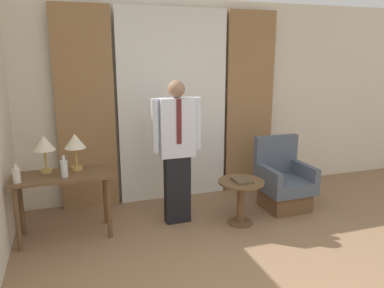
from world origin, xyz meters
TOP-DOWN VIEW (x-y plane):
  - wall_back at (0.00, 2.98)m, footprint 10.00×0.06m
  - curtain_sheer_center at (0.00, 2.85)m, footprint 1.50×0.06m
  - curtain_drape_left at (-1.15, 2.85)m, footprint 0.72×0.06m
  - curtain_drape_right at (1.15, 2.85)m, footprint 0.72×0.06m
  - desk at (-1.48, 2.06)m, footprint 1.04×0.51m
  - table_lamp_left at (-1.64, 2.18)m, footprint 0.23×0.23m
  - table_lamp_right at (-1.32, 2.18)m, footprint 0.23×0.23m
  - bottle_near_edge at (-1.45, 1.97)m, footprint 0.07×0.07m
  - bottle_by_lamp at (-1.91, 1.92)m, footprint 0.08×0.08m
  - person at (-0.19, 2.04)m, footprint 0.59×0.20m
  - armchair at (1.25, 2.01)m, footprint 0.62×0.63m
  - side_table at (0.50, 1.74)m, footprint 0.54×0.54m
  - book at (0.50, 1.71)m, footprint 0.20×0.24m

SIDE VIEW (x-z plane):
  - armchair at x=1.25m, z-range -0.14..0.79m
  - side_table at x=0.50m, z-range 0.10..0.63m
  - book at x=0.50m, z-range 0.54..0.57m
  - desk at x=-1.48m, z-range 0.24..0.96m
  - bottle_by_lamp at x=-1.91m, z-range 0.70..0.90m
  - bottle_near_edge at x=-1.45m, z-range 0.70..0.93m
  - person at x=-0.19m, z-range 0.08..1.78m
  - table_lamp_left at x=-1.64m, z-range 0.82..1.24m
  - table_lamp_right at x=-1.32m, z-range 0.82..1.24m
  - curtain_sheer_center at x=0.00m, z-range 0.00..2.58m
  - curtain_drape_left at x=-1.15m, z-range 0.00..2.58m
  - curtain_drape_right at x=1.15m, z-range 0.00..2.58m
  - wall_back at x=0.00m, z-range 0.00..2.70m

